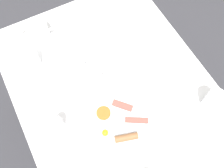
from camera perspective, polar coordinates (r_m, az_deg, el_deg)
ground_plane at (r=1.93m, az=0.00°, el=-9.82°), size 8.00×8.00×0.00m
table at (r=1.31m, az=0.00°, el=-1.74°), size 0.89×1.14×0.74m
breakfast_plate at (r=1.17m, az=1.44°, el=-8.53°), size 0.30×0.30×0.04m
teapot_near at (r=1.40m, az=-16.01°, el=11.08°), size 0.19×0.11×0.12m
teapot_far at (r=1.30m, az=5.46°, el=8.40°), size 0.11×0.20×0.12m
teacup_with_saucer_left at (r=1.27m, az=-7.60°, el=3.84°), size 0.15×0.15×0.06m
water_glass_tall at (r=1.30m, az=-17.15°, el=5.11°), size 0.07×0.07×0.11m
water_glass_short at (r=1.22m, az=21.02°, el=-3.52°), size 0.07×0.07×0.13m
pepper_grinder at (r=1.20m, az=-3.00°, el=1.25°), size 0.05×0.05×0.10m
salt_grinder at (r=1.14m, az=-11.55°, el=-8.28°), size 0.05×0.05×0.10m
fork_by_plate at (r=1.50m, az=3.77°, el=15.86°), size 0.17×0.06×0.00m
knife_by_plate at (r=1.44m, az=-5.25°, el=12.94°), size 0.07×0.21×0.00m
spoon_for_tea at (r=1.19m, az=18.18°, el=-14.66°), size 0.12×0.12×0.00m
fork_spare at (r=1.27m, az=12.38°, el=-0.51°), size 0.15×0.10×0.00m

